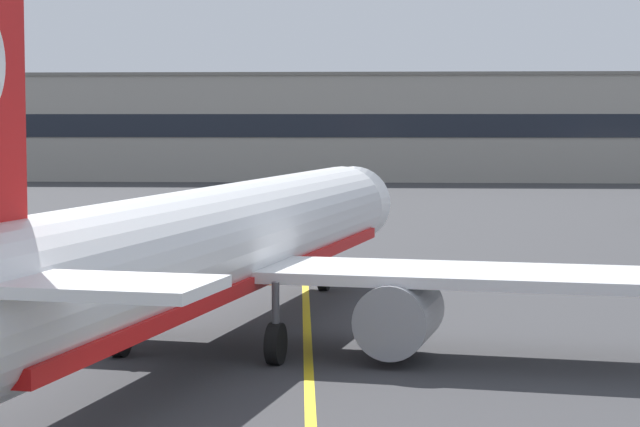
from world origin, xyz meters
TOP-DOWN VIEW (x-y plane):
  - taxiway_centreline at (0.00, 30.00)m, footprint 14.25×179.48m
  - airliner_foreground at (-1.85, 14.66)m, footprint 32.33×41.27m
  - safety_cone_by_nose_gear at (-1.57, 30.90)m, footprint 0.44×0.44m
  - terminal_building at (2.52, 130.08)m, footprint 137.81×12.40m

SIDE VIEW (x-z plane):
  - taxiway_centreline at x=0.00m, z-range 0.00..0.01m
  - safety_cone_by_nose_gear at x=-1.57m, z-range -0.02..0.53m
  - airliner_foreground at x=-1.85m, z-range -2.46..9.19m
  - terminal_building at x=2.52m, z-range 0.01..13.35m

